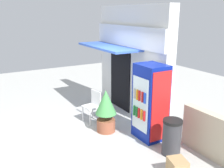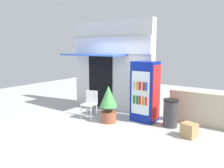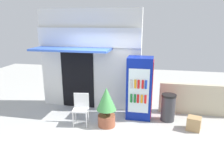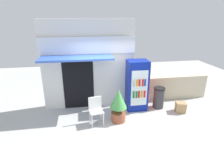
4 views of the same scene
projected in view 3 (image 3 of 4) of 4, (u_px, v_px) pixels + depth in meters
ground at (98, 132)px, 5.66m from camera, size 16.00×16.00×0.00m
storefront_building at (89, 59)px, 6.95m from camera, size 3.29×1.19×3.18m
drink_cooler at (140, 88)px, 6.28m from camera, size 0.74×0.65×1.83m
plastic_chair at (81, 107)px, 5.98m from camera, size 0.47×0.45×0.87m
potted_plant_near_shop at (106, 105)px, 5.82m from camera, size 0.54×0.54×1.11m
trash_bin at (168, 107)px, 6.21m from camera, size 0.42×0.42×0.80m
stone_boundary_wall at (202, 99)px, 6.62m from camera, size 2.56×0.22×0.96m
cardboard_box at (194, 124)px, 5.72m from camera, size 0.42×0.39×0.36m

